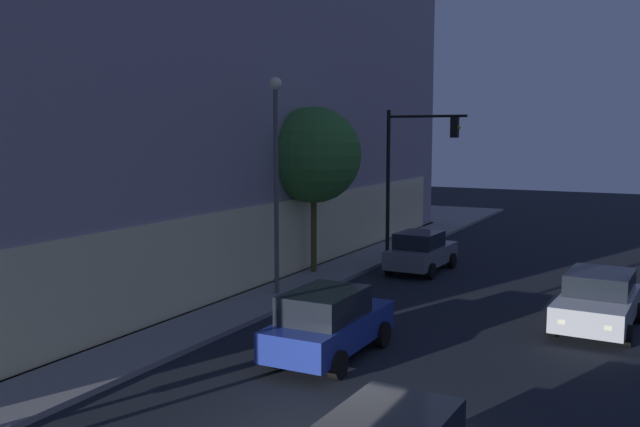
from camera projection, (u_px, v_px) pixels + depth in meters
modern_building at (69, 29)px, 30.93m from camera, size 36.18×23.25×20.97m
traffic_light_far_corner at (411, 158)px, 31.07m from camera, size 0.32×3.75×6.62m
street_lamp_sidewalk at (276, 158)px, 23.30m from camera, size 0.44×0.44×7.44m
sidewalk_tree at (314, 155)px, 27.05m from camera, size 3.83×3.83×6.61m
car_blue at (328, 323)px, 17.32m from camera, size 4.43×2.01×1.79m
car_silver at (598, 300)px, 19.98m from camera, size 4.50×2.34×1.65m
car_grey at (421, 252)px, 28.20m from camera, size 4.18×2.10×1.67m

